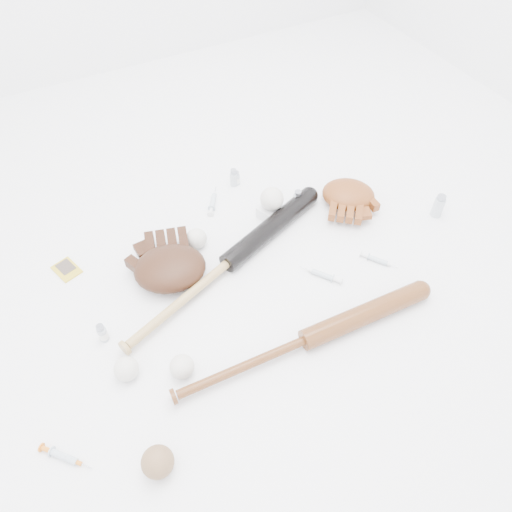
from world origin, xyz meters
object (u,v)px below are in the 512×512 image
bat_dark (228,262)px  bat_wood (306,340)px  glove_dark (170,268)px  pedestal (271,212)px

bat_dark → bat_wood: 0.37m
bat_wood → glove_dark: size_ratio=3.15×
bat_wood → bat_dark: bearing=103.3°
bat_dark → pedestal: (0.24, 0.15, -0.01)m
glove_dark → pedestal: 0.43m
bat_dark → pedestal: bat_dark is taller
bat_dark → bat_wood: (0.07, -0.36, -0.00)m
bat_dark → bat_wood: bearing=-99.3°
bat_dark → glove_dark: 0.19m
glove_dark → pedestal: size_ratio=3.43×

